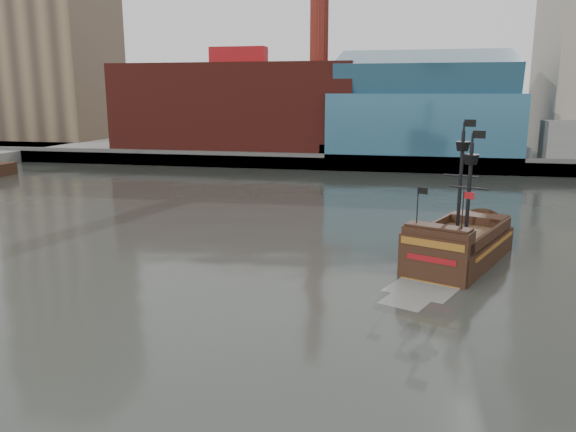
# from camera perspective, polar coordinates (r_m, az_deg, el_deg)

# --- Properties ---
(ground) EXTENTS (400.00, 400.00, 0.00)m
(ground) POSITION_cam_1_polar(r_m,az_deg,el_deg) (29.97, -4.75, -11.41)
(ground) COLOR #272A25
(ground) RESTS_ON ground
(promenade_far) EXTENTS (220.00, 60.00, 2.00)m
(promenade_far) POSITION_cam_1_polar(r_m,az_deg,el_deg) (118.99, 8.28, 6.91)
(promenade_far) COLOR slate
(promenade_far) RESTS_ON ground
(seawall) EXTENTS (220.00, 1.00, 2.60)m
(seawall) POSITION_cam_1_polar(r_m,az_deg,el_deg) (89.71, 6.93, 5.39)
(seawall) COLOR #4C4C49
(seawall) RESTS_ON ground
(skyline) EXTENTS (149.00, 45.00, 62.00)m
(skyline) POSITION_cam_1_polar(r_m,az_deg,el_deg) (111.50, 11.20, 18.58)
(skyline) COLOR #776447
(skyline) RESTS_ON promenade_far
(pirate_ship) EXTENTS (9.65, 15.19, 10.96)m
(pirate_ship) POSITION_cam_1_polar(r_m,az_deg,el_deg) (42.62, 16.98, -3.23)
(pirate_ship) COLOR black
(pirate_ship) RESTS_ON ground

